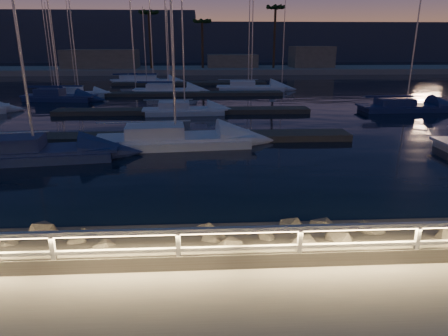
{
  "coord_description": "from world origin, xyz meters",
  "views": [
    {
      "loc": [
        1.62,
        -8.74,
        5.35
      ],
      "look_at": [
        2.34,
        4.0,
        1.3
      ],
      "focal_mm": 32.0,
      "sensor_mm": 36.0,
      "label": 1
    }
  ],
  "objects_px": {
    "sailboat_i": "(57,96)",
    "sailboat_f": "(183,110)",
    "sailboat_h": "(404,106)",
    "sailboat_k": "(167,90)",
    "sailboat_n": "(152,80)",
    "sailboat_b": "(30,151)",
    "sailboat_c": "(171,138)",
    "sailboat_j": "(77,93)",
    "sailboat_m": "(134,80)",
    "guard_rail": "(134,241)",
    "sailboat_l": "(249,87)"
  },
  "relations": [
    {
      "from": "sailboat_f",
      "to": "sailboat_h",
      "type": "xyz_separation_m",
      "value": [
        19.77,
        0.69,
        0.01
      ]
    },
    {
      "from": "sailboat_c",
      "to": "sailboat_n",
      "type": "height_order",
      "value": "sailboat_c"
    },
    {
      "from": "guard_rail",
      "to": "sailboat_c",
      "type": "height_order",
      "value": "sailboat_c"
    },
    {
      "from": "sailboat_l",
      "to": "sailboat_k",
      "type": "bearing_deg",
      "value": -160.11
    },
    {
      "from": "sailboat_h",
      "to": "sailboat_l",
      "type": "distance_m",
      "value": 20.53
    },
    {
      "from": "sailboat_j",
      "to": "sailboat_f",
      "type": "bearing_deg",
      "value": -45.53
    },
    {
      "from": "sailboat_b",
      "to": "sailboat_j",
      "type": "distance_m",
      "value": 26.4
    },
    {
      "from": "guard_rail",
      "to": "sailboat_n",
      "type": "height_order",
      "value": "sailboat_n"
    },
    {
      "from": "sailboat_b",
      "to": "sailboat_n",
      "type": "relative_size",
      "value": 1.08
    },
    {
      "from": "sailboat_h",
      "to": "sailboat_k",
      "type": "distance_m",
      "value": 26.27
    },
    {
      "from": "sailboat_h",
      "to": "sailboat_i",
      "type": "height_order",
      "value": "sailboat_h"
    },
    {
      "from": "sailboat_b",
      "to": "sailboat_c",
      "type": "relative_size",
      "value": 0.91
    },
    {
      "from": "guard_rail",
      "to": "sailboat_l",
      "type": "relative_size",
      "value": 2.94
    },
    {
      "from": "sailboat_m",
      "to": "sailboat_k",
      "type": "bearing_deg",
      "value": -83.34
    },
    {
      "from": "sailboat_i",
      "to": "sailboat_f",
      "type": "bearing_deg",
      "value": -26.22
    },
    {
      "from": "sailboat_c",
      "to": "sailboat_f",
      "type": "relative_size",
      "value": 1.3
    },
    {
      "from": "sailboat_n",
      "to": "sailboat_k",
      "type": "bearing_deg",
      "value": -76.41
    },
    {
      "from": "sailboat_h",
      "to": "sailboat_l",
      "type": "relative_size",
      "value": 0.96
    },
    {
      "from": "guard_rail",
      "to": "sailboat_n",
      "type": "bearing_deg",
      "value": 96.13
    },
    {
      "from": "sailboat_i",
      "to": "sailboat_n",
      "type": "distance_m",
      "value": 19.6
    },
    {
      "from": "sailboat_k",
      "to": "sailboat_n",
      "type": "distance_m",
      "value": 12.81
    },
    {
      "from": "guard_rail",
      "to": "sailboat_c",
      "type": "relative_size",
      "value": 2.79
    },
    {
      "from": "sailboat_h",
      "to": "sailboat_m",
      "type": "height_order",
      "value": "sailboat_h"
    },
    {
      "from": "sailboat_i",
      "to": "sailboat_n",
      "type": "relative_size",
      "value": 0.98
    },
    {
      "from": "sailboat_h",
      "to": "sailboat_n",
      "type": "height_order",
      "value": "sailboat_h"
    },
    {
      "from": "sailboat_h",
      "to": "sailboat_l",
      "type": "bearing_deg",
      "value": 124.31
    },
    {
      "from": "sailboat_n",
      "to": "sailboat_f",
      "type": "bearing_deg",
      "value": -78.81
    },
    {
      "from": "sailboat_b",
      "to": "sailboat_h",
      "type": "height_order",
      "value": "sailboat_h"
    },
    {
      "from": "sailboat_c",
      "to": "sailboat_h",
      "type": "relative_size",
      "value": 1.09
    },
    {
      "from": "sailboat_k",
      "to": "sailboat_f",
      "type": "bearing_deg",
      "value": -77.27
    },
    {
      "from": "sailboat_b",
      "to": "sailboat_m",
      "type": "height_order",
      "value": "sailboat_b"
    },
    {
      "from": "sailboat_k",
      "to": "sailboat_n",
      "type": "bearing_deg",
      "value": 107.2
    },
    {
      "from": "sailboat_m",
      "to": "guard_rail",
      "type": "bearing_deg",
      "value": -98.86
    },
    {
      "from": "sailboat_l",
      "to": "sailboat_m",
      "type": "bearing_deg",
      "value": 152.42
    },
    {
      "from": "sailboat_b",
      "to": "sailboat_i",
      "type": "distance_m",
      "value": 23.31
    },
    {
      "from": "sailboat_f",
      "to": "sailboat_m",
      "type": "relative_size",
      "value": 1.0
    },
    {
      "from": "sailboat_i",
      "to": "sailboat_m",
      "type": "relative_size",
      "value": 1.07
    },
    {
      "from": "sailboat_b",
      "to": "sailboat_f",
      "type": "bearing_deg",
      "value": 53.62
    },
    {
      "from": "sailboat_b",
      "to": "sailboat_k",
      "type": "xyz_separation_m",
      "value": [
        4.85,
        28.04,
        -0.03
      ]
    },
    {
      "from": "sailboat_b",
      "to": "sailboat_m",
      "type": "relative_size",
      "value": 1.19
    },
    {
      "from": "sailboat_b",
      "to": "sailboat_k",
      "type": "height_order",
      "value": "sailboat_b"
    },
    {
      "from": "sailboat_k",
      "to": "sailboat_m",
      "type": "relative_size",
      "value": 1.15
    },
    {
      "from": "sailboat_b",
      "to": "sailboat_c",
      "type": "height_order",
      "value": "sailboat_c"
    },
    {
      "from": "sailboat_c",
      "to": "sailboat_j",
      "type": "distance_m",
      "value": 26.38
    },
    {
      "from": "sailboat_c",
      "to": "sailboat_j",
      "type": "height_order",
      "value": "sailboat_c"
    },
    {
      "from": "sailboat_f",
      "to": "sailboat_k",
      "type": "distance_m",
      "value": 14.81
    },
    {
      "from": "sailboat_i",
      "to": "sailboat_j",
      "type": "bearing_deg",
      "value": 80.13
    },
    {
      "from": "sailboat_l",
      "to": "sailboat_n",
      "type": "bearing_deg",
      "value": 149.29
    },
    {
      "from": "sailboat_h",
      "to": "guard_rail",
      "type": "bearing_deg",
      "value": -128.54
    },
    {
      "from": "sailboat_f",
      "to": "sailboat_n",
      "type": "bearing_deg",
      "value": 98.47
    }
  ]
}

